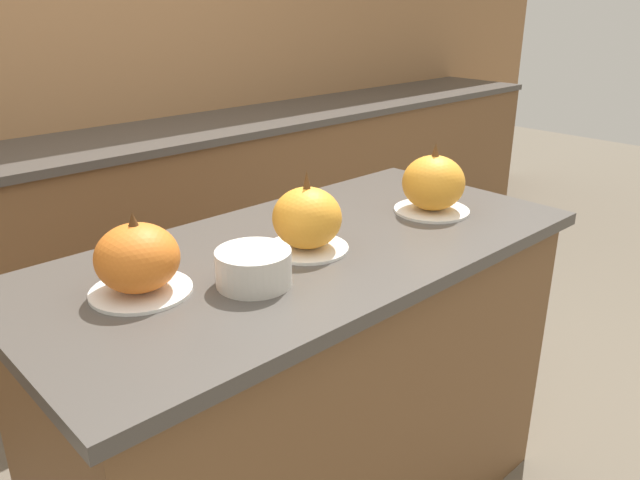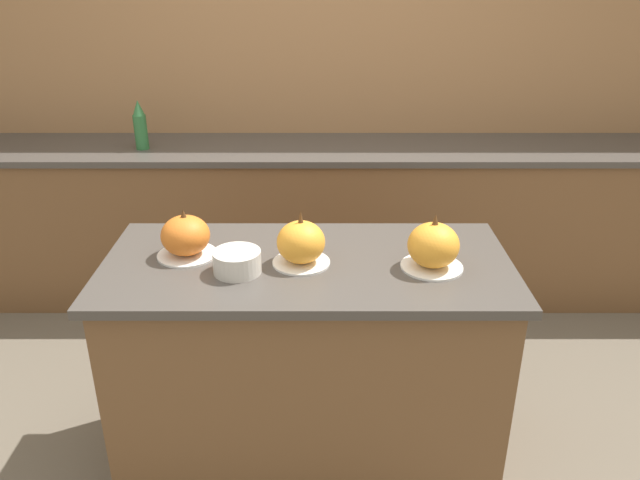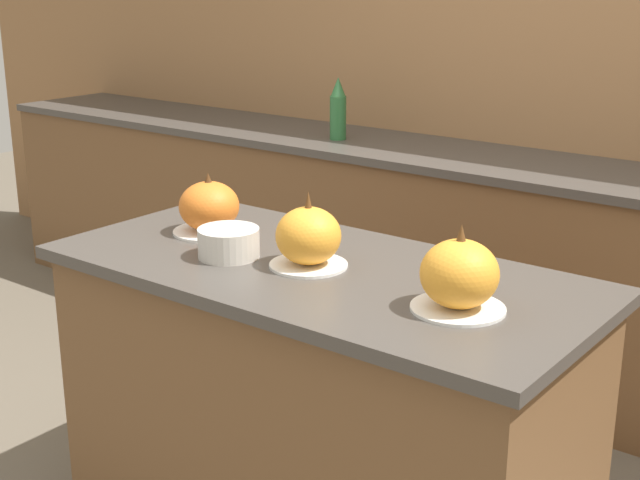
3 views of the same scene
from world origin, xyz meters
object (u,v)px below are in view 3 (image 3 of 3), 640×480
(mixing_bowl, at_px, (229,243))
(bottle_tall, at_px, (338,110))
(pumpkin_cake_right, at_px, (459,276))
(pumpkin_cake_left, at_px, (209,208))
(pumpkin_cake_center, at_px, (308,238))

(mixing_bowl, bearing_deg, bottle_tall, 115.91)
(bottle_tall, relative_size, mixing_bowl, 1.62)
(pumpkin_cake_right, bearing_deg, pumpkin_cake_left, 173.69)
(pumpkin_cake_left, bearing_deg, pumpkin_cake_right, -6.31)
(pumpkin_cake_center, height_order, bottle_tall, bottle_tall)
(pumpkin_cake_right, height_order, bottle_tall, bottle_tall)
(pumpkin_cake_center, relative_size, bottle_tall, 0.76)
(pumpkin_cake_center, bearing_deg, pumpkin_cake_right, -4.11)
(pumpkin_cake_right, distance_m, bottle_tall, 2.01)
(pumpkin_cake_right, distance_m, mixing_bowl, 0.69)
(bottle_tall, bearing_deg, mixing_bowl, -64.09)
(mixing_bowl, bearing_deg, pumpkin_cake_right, 2.99)
(pumpkin_cake_center, distance_m, bottle_tall, 1.68)
(pumpkin_cake_left, xyz_separation_m, bottle_tall, (-0.51, 1.33, 0.08))
(pumpkin_cake_center, height_order, mixing_bowl, pumpkin_cake_center)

